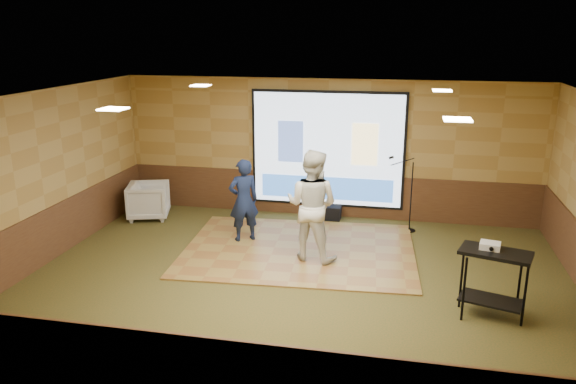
% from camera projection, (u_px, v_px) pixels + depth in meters
% --- Properties ---
extents(ground, '(9.00, 9.00, 0.00)m').
position_uv_depth(ground, '(297.00, 281.00, 9.24)').
color(ground, '#2E3D1B').
rests_on(ground, ground).
extents(room_shell, '(9.04, 7.04, 3.02)m').
position_uv_depth(room_shell, '(297.00, 157.00, 8.65)').
color(room_shell, '#A98846').
rests_on(room_shell, ground).
extents(wainscot_back, '(9.00, 0.04, 0.95)m').
position_uv_depth(wainscot_back, '(327.00, 195.00, 12.38)').
color(wainscot_back, '#472917').
rests_on(wainscot_back, ground).
extents(wainscot_front, '(9.00, 0.04, 0.95)m').
position_uv_depth(wainscot_front, '(233.00, 380.00, 5.83)').
color(wainscot_front, '#472917').
rests_on(wainscot_front, ground).
extents(wainscot_left, '(0.04, 7.00, 0.95)m').
position_uv_depth(wainscot_left, '(50.00, 234.00, 9.98)').
color(wainscot_left, '#472917').
rests_on(wainscot_left, ground).
extents(projector_screen, '(3.32, 0.06, 2.52)m').
position_uv_depth(projector_screen, '(327.00, 151.00, 12.06)').
color(projector_screen, black).
rests_on(projector_screen, room_shell).
extents(downlight_nw, '(0.32, 0.32, 0.02)m').
position_uv_depth(downlight_nw, '(201.00, 86.00, 10.53)').
color(downlight_nw, '#FAE2BC').
rests_on(downlight_nw, room_shell).
extents(downlight_ne, '(0.32, 0.32, 0.02)m').
position_uv_depth(downlight_ne, '(442.00, 91.00, 9.67)').
color(downlight_ne, '#FAE2BC').
rests_on(downlight_ne, room_shell).
extents(downlight_sw, '(0.32, 0.32, 0.02)m').
position_uv_depth(downlight_sw, '(113.00, 109.00, 7.43)').
color(downlight_sw, '#FAE2BC').
rests_on(downlight_sw, room_shell).
extents(downlight_se, '(0.32, 0.32, 0.02)m').
position_uv_depth(downlight_se, '(457.00, 119.00, 6.57)').
color(downlight_se, '#FAE2BC').
rests_on(downlight_se, room_shell).
extents(dance_floor, '(4.45, 3.51, 0.03)m').
position_uv_depth(dance_floor, '(299.00, 249.00, 10.52)').
color(dance_floor, olive).
rests_on(dance_floor, ground).
extents(player_left, '(0.70, 0.65, 1.61)m').
position_uv_depth(player_left, '(244.00, 200.00, 10.75)').
color(player_left, '#141E40').
rests_on(player_left, dance_floor).
extents(player_right, '(1.11, 0.96, 1.98)m').
position_uv_depth(player_right, '(312.00, 205.00, 9.82)').
color(player_right, silver).
rests_on(player_right, dance_floor).
extents(av_table, '(0.96, 0.50, 1.01)m').
position_uv_depth(av_table, '(494.00, 271.00, 7.91)').
color(av_table, black).
rests_on(av_table, ground).
extents(projector, '(0.32, 0.28, 0.09)m').
position_uv_depth(projector, '(490.00, 246.00, 7.90)').
color(projector, white).
rests_on(projector, av_table).
extents(mic_stand, '(0.61, 0.25, 1.56)m').
position_uv_depth(mic_stand, '(408.00, 208.00, 11.41)').
color(mic_stand, black).
rests_on(mic_stand, ground).
extents(banquet_chair, '(1.07, 1.05, 0.78)m').
position_uv_depth(banquet_chair, '(149.00, 201.00, 12.23)').
color(banquet_chair, gray).
rests_on(banquet_chair, ground).
extents(duffel_bag, '(0.48, 0.32, 0.29)m').
position_uv_depth(duffel_bag, '(330.00, 212.00, 12.23)').
color(duffel_bag, black).
rests_on(duffel_bag, ground).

